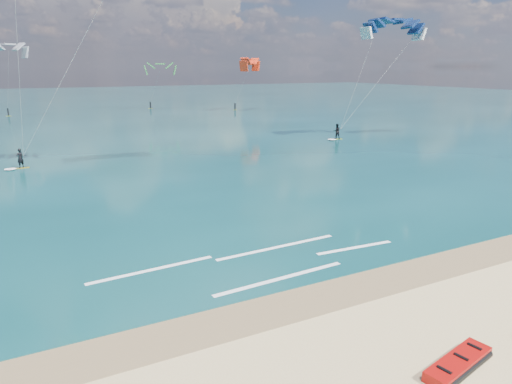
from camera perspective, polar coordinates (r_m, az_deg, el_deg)
ground at (r=51.86m, az=-16.41°, el=5.10°), size 320.00×320.00×0.00m
wet_sand_strip at (r=18.34m, az=6.88°, el=-13.12°), size 320.00×2.40×0.01m
sea at (r=114.99m, az=-22.60°, el=9.91°), size 320.00×200.00×0.04m
packed_kite_left at (r=15.83m, az=23.89°, el=-19.53°), size 3.09×1.66×0.39m
kitesurfer_main at (r=41.86m, az=-25.46°, el=14.68°), size 11.80×6.65×18.06m
kitesurfer_far at (r=57.95m, az=13.82°, el=14.64°), size 12.46×4.58×15.55m
shoreline_foam at (r=21.38m, az=1.00°, el=-8.55°), size 14.64×3.90×0.01m
distant_kites at (r=89.67m, az=-26.50°, el=11.76°), size 83.11×35.62×12.35m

